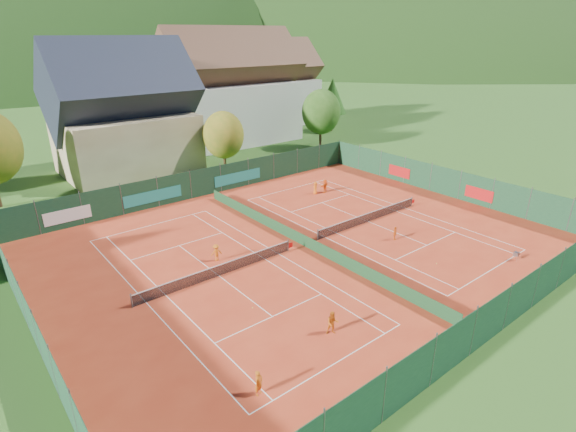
# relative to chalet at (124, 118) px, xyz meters

# --- Properties ---
(ground) EXTENTS (600.00, 600.00, 0.00)m
(ground) POSITION_rel_chalet_xyz_m (3.00, -30.00, -6.64)
(ground) COLOR #2A571B
(ground) RESTS_ON ground
(clay_pad) EXTENTS (40.00, 32.00, 0.01)m
(clay_pad) POSITION_rel_chalet_xyz_m (3.00, -30.00, -6.62)
(clay_pad) COLOR #B8341B
(clay_pad) RESTS_ON ground
(court_markings_left) EXTENTS (11.03, 23.83, 0.00)m
(court_markings_left) POSITION_rel_chalet_xyz_m (-5.00, -30.00, -6.61)
(court_markings_left) COLOR white
(court_markings_left) RESTS_ON ground
(court_markings_right) EXTENTS (11.03, 23.83, 0.00)m
(court_markings_right) POSITION_rel_chalet_xyz_m (11.00, -30.00, -6.61)
(court_markings_right) COLOR white
(court_markings_right) RESTS_ON ground
(tennis_net_left) EXTENTS (13.30, 0.10, 1.02)m
(tennis_net_left) POSITION_rel_chalet_xyz_m (-4.85, -30.00, -6.12)
(tennis_net_left) COLOR #59595B
(tennis_net_left) RESTS_ON ground
(tennis_net_right) EXTENTS (13.30, 0.10, 1.02)m
(tennis_net_right) POSITION_rel_chalet_xyz_m (11.15, -30.00, -6.12)
(tennis_net_right) COLOR #59595B
(tennis_net_right) RESTS_ON ground
(court_divider) EXTENTS (0.03, 28.80, 1.00)m
(court_divider) POSITION_rel_chalet_xyz_m (3.00, -30.00, -6.12)
(court_divider) COLOR #153A1D
(court_divider) RESTS_ON ground
(fence_north) EXTENTS (40.00, 0.10, 3.00)m
(fence_north) POSITION_rel_chalet_xyz_m (2.54, -14.01, -5.16)
(fence_north) COLOR #133520
(fence_north) RESTS_ON ground
(fence_south) EXTENTS (40.00, 0.04, 3.00)m
(fence_south) POSITION_rel_chalet_xyz_m (3.00, -46.00, -5.12)
(fence_south) COLOR #163D25
(fence_south) RESTS_ON ground
(fence_west) EXTENTS (0.04, 32.00, 3.00)m
(fence_west) POSITION_rel_chalet_xyz_m (-17.00, -30.00, -5.12)
(fence_west) COLOR #153C25
(fence_west) RESTS_ON ground
(fence_east) EXTENTS (0.09, 32.00, 3.00)m
(fence_east) POSITION_rel_chalet_xyz_m (23.00, -29.95, -5.14)
(fence_east) COLOR #153C22
(fence_east) RESTS_ON ground
(chalet) EXTENTS (16.20, 12.00, 16.00)m
(chalet) POSITION_rel_chalet_xyz_m (0.00, 0.00, 0.00)
(chalet) COLOR beige
(chalet) RESTS_ON ground
(hotel_block_a) EXTENTS (21.60, 11.00, 17.25)m
(hotel_block_a) POSITION_rel_chalet_xyz_m (19.00, 6.00, 0.76)
(hotel_block_a) COLOR silver
(hotel_block_a) RESTS_ON ground
(hotel_block_b) EXTENTS (17.28, 10.00, 15.50)m
(hotel_block_b) POSITION_rel_chalet_xyz_m (33.00, 14.00, -0.01)
(hotel_block_b) COLOR silver
(hotel_block_b) RESTS_ON ground
(tree_center) EXTENTS (5.01, 5.01, 7.60)m
(tree_center) POSITION_rel_chalet_xyz_m (9.00, -8.00, -1.91)
(tree_center) COLOR #463019
(tree_center) RESTS_ON ground
(tree_east_front) EXTENTS (5.72, 5.72, 8.69)m
(tree_east_front) POSITION_rel_chalet_xyz_m (27.00, -6.00, -1.23)
(tree_east_front) COLOR #482919
(tree_east_front) RESTS_ON ground
(tree_east_mid) EXTENTS (5.04, 5.04, 9.00)m
(tree_east_mid) POSITION_rel_chalet_xyz_m (37.00, 2.00, -0.56)
(tree_east_mid) COLOR #422817
(tree_east_mid) RESTS_ON ground
(tree_east_back) EXTENTS (7.15, 7.15, 10.86)m
(tree_east_back) POSITION_rel_chalet_xyz_m (29.00, 10.00, 0.12)
(tree_east_back) COLOR #492D1A
(tree_east_back) RESTS_ON ground
(mountain_backdrop) EXTENTS (820.00, 530.00, 242.00)m
(mountain_backdrop) POSITION_rel_chalet_xyz_m (31.54, 203.48, -46.26)
(mountain_backdrop) COLOR black
(mountain_backdrop) RESTS_ON ground
(ball_hopper) EXTENTS (0.34, 0.34, 0.80)m
(ball_hopper) POSITION_rel_chalet_xyz_m (14.06, -42.25, -6.07)
(ball_hopper) COLOR slate
(ball_hopper) RESTS_ON ground
(loose_ball_0) EXTENTS (0.07, 0.07, 0.07)m
(loose_ball_0) POSITION_rel_chalet_xyz_m (-5.45, -34.86, -6.59)
(loose_ball_0) COLOR #CCD833
(loose_ball_0) RESTS_ON ground
(loose_ball_1) EXTENTS (0.07, 0.07, 0.07)m
(loose_ball_1) POSITION_rel_chalet_xyz_m (8.85, -38.77, -6.59)
(loose_ball_1) COLOR #CCD833
(loose_ball_1) RESTS_ON ground
(player_left_near) EXTENTS (0.58, 0.47, 1.38)m
(player_left_near) POSITION_rel_chalet_xyz_m (-9.38, -41.12, -5.94)
(player_left_near) COLOR #CD6012
(player_left_near) RESTS_ON ground
(player_left_mid) EXTENTS (0.90, 0.86, 1.47)m
(player_left_mid) POSITION_rel_chalet_xyz_m (-3.29, -39.92, -5.89)
(player_left_mid) COLOR #CA5B12
(player_left_mid) RESTS_ON ground
(player_left_far) EXTENTS (0.97, 0.67, 1.38)m
(player_left_far) POSITION_rel_chalet_xyz_m (-3.91, -27.80, -5.94)
(player_left_far) COLOR orange
(player_left_far) RESTS_ON ground
(player_right_near) EXTENTS (0.71, 0.70, 1.20)m
(player_right_near) POSITION_rel_chalet_xyz_m (9.76, -34.01, -6.02)
(player_right_near) COLOR orange
(player_right_near) RESTS_ON ground
(player_right_far_a) EXTENTS (0.79, 0.74, 1.36)m
(player_right_far_a) POSITION_rel_chalet_xyz_m (12.34, -21.13, -5.94)
(player_right_far_a) COLOR orange
(player_right_far_a) RESTS_ON ground
(player_right_far_b) EXTENTS (1.46, 0.71, 1.51)m
(player_right_far_b) POSITION_rel_chalet_xyz_m (13.44, -21.47, -5.87)
(player_right_far_b) COLOR #EC5B15
(player_right_far_b) RESTS_ON ground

